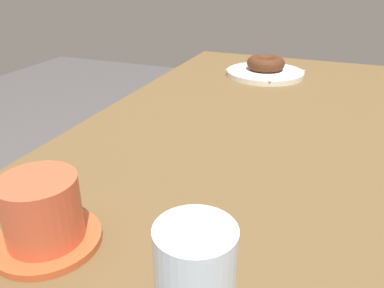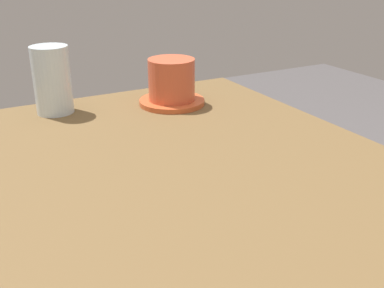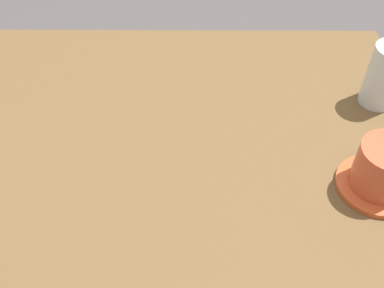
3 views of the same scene
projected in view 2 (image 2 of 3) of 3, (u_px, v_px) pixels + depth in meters
water_glass at (52, 80)px, 0.81m from camera, size 0.07×0.07×0.12m
coffee_cup at (172, 83)px, 0.86m from camera, size 0.12×0.12×0.09m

